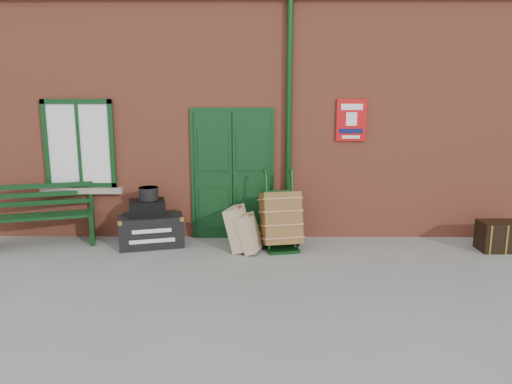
{
  "coord_description": "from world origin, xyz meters",
  "views": [
    {
      "loc": [
        0.15,
        -6.96,
        2.6
      ],
      "look_at": [
        0.11,
        0.6,
        1.0
      ],
      "focal_mm": 35.0,
      "sensor_mm": 36.0,
      "label": 1
    }
  ],
  "objects_px": {
    "bench": "(40,214)",
    "houdini_trunk": "(151,231)",
    "porter_trolley": "(281,219)",
    "dark_trunk": "(500,236)"
  },
  "relations": [
    {
      "from": "bench",
      "to": "houdini_trunk",
      "type": "relative_size",
      "value": 1.71
    },
    {
      "from": "porter_trolley",
      "to": "dark_trunk",
      "type": "height_order",
      "value": "porter_trolley"
    },
    {
      "from": "houdini_trunk",
      "to": "dark_trunk",
      "type": "bearing_deg",
      "value": -16.89
    },
    {
      "from": "houdini_trunk",
      "to": "dark_trunk",
      "type": "distance_m",
      "value": 5.69
    },
    {
      "from": "porter_trolley",
      "to": "dark_trunk",
      "type": "xyz_separation_m",
      "value": [
        3.54,
        -0.08,
        -0.25
      ]
    },
    {
      "from": "bench",
      "to": "porter_trolley",
      "type": "height_order",
      "value": "porter_trolley"
    },
    {
      "from": "houdini_trunk",
      "to": "porter_trolley",
      "type": "relative_size",
      "value": 0.82
    },
    {
      "from": "dark_trunk",
      "to": "porter_trolley",
      "type": "bearing_deg",
      "value": 176.93
    },
    {
      "from": "bench",
      "to": "houdini_trunk",
      "type": "distance_m",
      "value": 1.87
    },
    {
      "from": "bench",
      "to": "houdini_trunk",
      "type": "xyz_separation_m",
      "value": [
        1.85,
        -0.06,
        -0.27
      ]
    }
  ]
}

